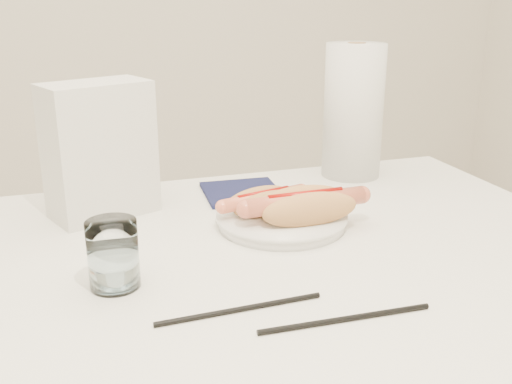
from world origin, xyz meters
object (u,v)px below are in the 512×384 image
object	(u,v)px
table	(222,301)
napkin_box	(100,150)
hotdog_left	(263,202)
paper_towel_roll	(353,111)
hotdog_right	(305,207)
water_glass	(113,254)
plate	(282,221)

from	to	relation	value
table	napkin_box	distance (m)	0.33
hotdog_left	paper_towel_roll	distance (m)	0.34
hotdog_right	napkin_box	size ratio (longest dim) A/B	0.88
water_glass	napkin_box	distance (m)	0.28
plate	hotdog_left	xyz separation A→B (m)	(-0.02, 0.02, 0.03)
water_glass	hotdog_left	bearing A→B (deg)	30.66
table	hotdog_left	distance (m)	0.19
table	paper_towel_roll	xyz separation A→B (m)	(0.36, 0.33, 0.19)
hotdog_left	plate	bearing A→B (deg)	-57.17
table	water_glass	distance (m)	0.18
plate	hotdog_left	distance (m)	0.04
table	hotdog_right	size ratio (longest dim) A/B	6.07
hotdog_right	paper_towel_roll	xyz separation A→B (m)	(0.21, 0.25, 0.09)
water_glass	napkin_box	bearing A→B (deg)	88.30
plate	hotdog_left	world-z (taller)	hotdog_left
table	hotdog_left	world-z (taller)	hotdog_left
plate	hotdog_left	size ratio (longest dim) A/B	1.33
hotdog_left	paper_towel_roll	size ratio (longest dim) A/B	0.58
hotdog_right	hotdog_left	bearing A→B (deg)	131.00
table	plate	bearing A→B (deg)	39.31
napkin_box	paper_towel_roll	xyz separation A→B (m)	(0.50, 0.07, 0.02)
hotdog_left	hotdog_right	bearing A→B (deg)	-61.82
hotdog_right	water_glass	world-z (taller)	water_glass
napkin_box	paper_towel_roll	bearing A→B (deg)	-13.02
plate	napkin_box	xyz separation A→B (m)	(-0.27, 0.15, 0.10)
plate	water_glass	size ratio (longest dim) A/B	2.27
hotdog_right	water_glass	distance (m)	0.32
plate	paper_towel_roll	xyz separation A→B (m)	(0.23, 0.22, 0.12)
hotdog_right	paper_towel_roll	world-z (taller)	paper_towel_roll
table	paper_towel_roll	distance (m)	0.52
hotdog_left	hotdog_right	xyz separation A→B (m)	(0.05, -0.06, 0.01)
hotdog_left	paper_towel_roll	xyz separation A→B (m)	(0.26, 0.20, 0.10)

